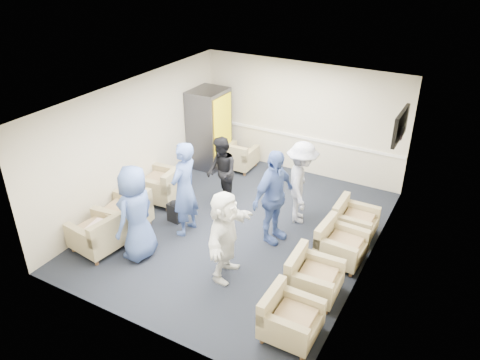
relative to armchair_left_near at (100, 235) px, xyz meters
The scene contains 25 objects.
floor 2.68m from the armchair_left_near, 44.34° to the left, with size 6.00×6.00×0.00m, color black.
ceiling 3.56m from the armchair_left_near, 44.34° to the left, with size 6.00×6.00×0.00m, color silver.
back_wall 5.32m from the armchair_left_near, 68.62° to the left, with size 5.00×0.02×2.70m, color beige.
front_wall 2.44m from the armchair_left_near, 30.94° to the right, with size 5.00×0.02×2.70m, color beige.
left_wall 2.20m from the armchair_left_near, 107.81° to the left, with size 0.02×6.00×2.70m, color beige.
right_wall 4.89m from the armchair_left_near, 22.90° to the left, with size 0.02×6.00×2.70m, color beige.
chair_rail 5.23m from the armchair_left_near, 68.54° to the left, with size 4.98×0.04×0.06m, color white.
tv 5.93m from the armchair_left_near, 40.14° to the left, with size 0.10×1.00×0.58m.
armchair_left_near is the anchor object (origin of this frame).
armchair_left_mid 0.74m from the armchair_left_near, 91.23° to the left, with size 0.94×0.94×0.68m.
armchair_left_far 2.05m from the armchair_left_near, 92.61° to the left, with size 0.95×0.95×0.71m.
armchair_right_near 3.87m from the armchair_left_near, ahead, with size 0.77×0.77×0.62m.
armchair_right_midnear 3.91m from the armchair_left_near, 11.46° to the left, with size 0.82×0.82×0.63m.
armchair_right_midfar 4.34m from the armchair_left_near, 25.31° to the left, with size 0.82×0.82×0.62m.
armchair_right_far 4.78m from the armchair_left_near, 35.20° to the left, with size 0.76×0.76×0.60m.
armchair_corner 4.23m from the armchair_left_near, 82.43° to the left, with size 0.78×0.78×0.61m.
vending_machine 4.13m from the armchair_left_near, 92.67° to the left, with size 0.79×0.92×1.95m.
backpack 1.60m from the armchair_left_near, 67.71° to the left, with size 0.30×0.22×0.48m.
pillow 0.17m from the armchair_left_near, 134.49° to the left, with size 0.41×0.31×0.12m, color white.
person_front_left 0.95m from the armchair_left_near, 18.32° to the left, with size 0.87×0.57×1.79m, color #425BA0.
person_mid_left 1.76m from the armchair_left_near, 51.51° to the left, with size 0.69×0.45×1.90m, color #425BA0.
person_back_left 2.78m from the armchair_left_near, 66.40° to the left, with size 0.75×0.59×1.55m, color black.
person_back_right 3.96m from the armchair_left_near, 44.61° to the left, with size 1.11×0.64×1.71m, color silver.
person_mid_right 3.27m from the armchair_left_near, 35.58° to the left, with size 1.09×0.45×1.85m, color #425BA0.
person_front_right 2.48m from the armchair_left_near, 12.32° to the left, with size 1.50×0.48×1.62m, color white.
Camera 1 is at (3.80, -6.80, 5.24)m, focal length 35.00 mm.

